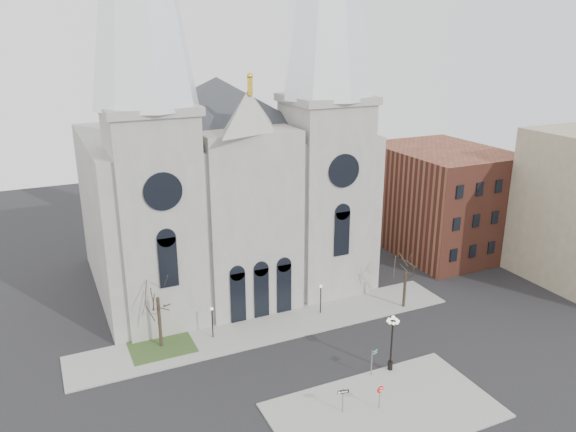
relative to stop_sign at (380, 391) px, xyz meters
name	(u,v)px	position (x,y,z in m)	size (l,w,h in m)	color
ground	(321,386)	(-2.72, 4.68, -1.71)	(160.00, 160.00, 0.00)	black
sidewalk_near	(384,410)	(0.28, -0.32, -1.64)	(18.00, 10.00, 0.14)	gray
sidewalk_far	(271,327)	(-2.72, 15.68, -1.64)	(40.00, 6.00, 0.14)	gray
grass_patch	(162,346)	(-13.72, 16.68, -1.62)	(6.00, 5.00, 0.18)	#304D21
cathedral	(227,130)	(-2.72, 27.53, 16.77)	(33.00, 26.66, 54.00)	gray
bg_building_brick	(440,199)	(27.28, 26.68, 5.29)	(14.00, 18.00, 14.00)	brown
tree_left	(157,295)	(-13.72, 16.68, 3.87)	(3.20, 3.20, 7.50)	black
tree_right	(406,270)	(12.28, 13.68, 2.76)	(3.20, 3.20, 6.00)	black
ped_lamp_left	(212,317)	(-8.72, 16.18, 0.62)	(0.32, 0.32, 3.26)	black
ped_lamp_right	(321,294)	(3.28, 16.18, 0.62)	(0.32, 0.32, 3.26)	black
stop_sign	(380,391)	(0.00, 0.00, 0.00)	(0.76, 0.23, 2.17)	slate
globe_lamp	(392,336)	(3.95, 4.18, 1.79)	(1.44, 1.44, 5.36)	black
one_way_sign	(343,396)	(-2.87, 0.86, -0.13)	(0.92, 0.22, 2.12)	slate
street_name_sign	(372,361)	(2.00, 4.15, -0.14)	(0.74, 0.32, 2.45)	slate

